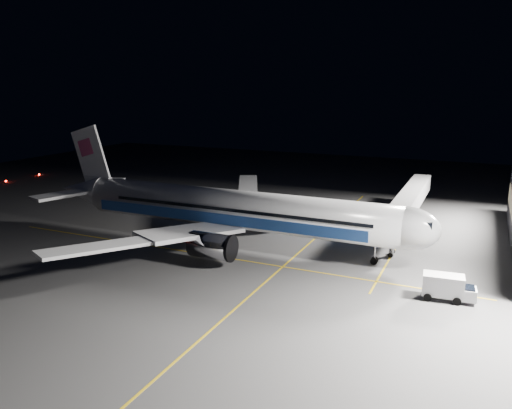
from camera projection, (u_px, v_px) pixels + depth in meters
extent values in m
plane|color=#4C4C4F|center=(235.00, 244.00, 73.58)|extent=(200.00, 200.00, 0.00)
cube|color=gold|center=(299.00, 253.00, 69.55)|extent=(0.25, 80.00, 0.01)
cube|color=gold|center=(215.00, 256.00, 68.27)|extent=(70.00, 0.25, 0.01)
cube|color=gold|center=(398.00, 244.00, 73.57)|extent=(0.25, 40.00, 0.01)
cylinder|color=silver|center=(234.00, 209.00, 72.35)|extent=(48.00, 5.60, 5.60)
ellipsoid|color=silver|center=(404.00, 228.00, 62.68)|extent=(8.96, 5.60, 5.60)
cube|color=black|center=(424.00, 222.00, 61.52)|extent=(2.20, 3.40, 0.90)
cone|color=silver|center=(83.00, 190.00, 83.76)|extent=(9.00, 5.49, 5.49)
cube|color=#234BA1|center=(237.00, 210.00, 75.42)|extent=(42.24, 0.25, 1.50)
cube|color=#234BA1|center=(219.00, 219.00, 70.50)|extent=(42.24, 0.25, 1.50)
cube|color=silver|center=(243.00, 206.00, 80.81)|extent=(11.36, 15.23, 1.53)
cube|color=silver|center=(191.00, 232.00, 66.65)|extent=(11.36, 15.23, 1.53)
cube|color=silver|center=(248.00, 185.00, 93.68)|extent=(8.57, 13.22, 1.31)
cube|color=silver|center=(96.00, 248.00, 57.40)|extent=(8.57, 13.22, 1.31)
cube|color=silver|center=(106.00, 183.00, 88.09)|extent=(6.20, 9.67, 0.45)
cube|color=silver|center=(62.00, 195.00, 78.88)|extent=(6.20, 9.67, 0.45)
cube|color=white|center=(91.00, 156.00, 81.45)|extent=(7.53, 0.40, 10.28)
cube|color=#C6437A|center=(87.00, 147.00, 81.45)|extent=(3.22, 0.55, 3.22)
cylinder|color=#B7B7BF|center=(266.00, 214.00, 80.47)|extent=(5.60, 3.40, 3.40)
cylinder|color=#B7B7BF|center=(211.00, 246.00, 64.54)|extent=(5.60, 3.40, 3.40)
cylinder|color=#9999A0|center=(375.00, 255.00, 65.03)|extent=(0.26, 0.26, 2.50)
cylinder|color=black|center=(374.00, 261.00, 65.22)|extent=(0.90, 0.70, 0.90)
cylinder|color=#9999A0|center=(230.00, 226.00, 78.31)|extent=(0.26, 0.26, 2.50)
cylinder|color=#9999A0|center=(202.00, 241.00, 70.69)|extent=(0.26, 0.26, 2.50)
cylinder|color=black|center=(230.00, 230.00, 78.47)|extent=(1.10, 1.60, 1.10)
cylinder|color=black|center=(202.00, 246.00, 70.86)|extent=(1.10, 1.60, 1.10)
cube|color=#B2B2B7|center=(410.00, 200.00, 81.39)|extent=(3.00, 33.90, 2.80)
cube|color=#B2B2B7|center=(393.00, 223.00, 67.36)|extent=(3.60, 3.20, 3.40)
cylinder|color=#9999A0|center=(392.00, 245.00, 68.07)|extent=(0.70, 0.70, 3.10)
cylinder|color=black|center=(390.00, 255.00, 67.56)|extent=(0.70, 0.30, 0.70)
cylinder|color=black|center=(393.00, 251.00, 69.15)|extent=(0.70, 0.30, 0.70)
sphere|color=#FF140A|center=(6.00, 181.00, 120.24)|extent=(0.44, 0.44, 0.44)
sphere|color=#FF140A|center=(39.00, 175.00, 129.09)|extent=(0.44, 0.44, 0.44)
cube|color=silver|center=(443.00, 285.00, 54.16)|extent=(4.43, 2.49, 2.34)
cube|color=silver|center=(468.00, 294.00, 53.48)|extent=(1.87, 2.16, 1.28)
cube|color=black|center=(468.00, 289.00, 53.35)|extent=(1.43, 1.91, 0.53)
cylinder|color=black|center=(456.00, 293.00, 54.99)|extent=(0.87, 0.34, 0.85)
cylinder|color=black|center=(457.00, 301.00, 52.94)|extent=(0.87, 0.34, 0.85)
cylinder|color=black|center=(428.00, 290.00, 55.96)|extent=(0.87, 0.34, 0.85)
cylinder|color=black|center=(427.00, 298.00, 53.91)|extent=(0.87, 0.34, 0.85)
cube|color=black|center=(298.00, 209.00, 90.66)|extent=(2.84, 1.97, 1.22)
cube|color=black|center=(298.00, 205.00, 90.48)|extent=(1.23, 1.23, 0.66)
sphere|color=#FFF2CC|center=(293.00, 210.00, 90.22)|extent=(0.29, 0.29, 0.29)
sphere|color=#FFF2CC|center=(298.00, 210.00, 89.66)|extent=(0.29, 0.29, 0.29)
cylinder|color=black|center=(305.00, 211.00, 91.05)|extent=(0.69, 0.32, 0.66)
cylinder|color=black|center=(300.00, 214.00, 89.49)|extent=(0.69, 0.32, 0.66)
cylinder|color=black|center=(295.00, 210.00, 92.06)|extent=(0.69, 0.32, 0.66)
cylinder|color=black|center=(290.00, 212.00, 90.50)|extent=(0.69, 0.32, 0.66)
cone|color=#DD4F09|center=(295.00, 222.00, 84.12)|extent=(0.44, 0.44, 0.66)
cone|color=#DD4F09|center=(277.00, 220.00, 85.50)|extent=(0.43, 0.43, 0.64)
cone|color=#DD4F09|center=(253.00, 227.00, 81.30)|extent=(0.44, 0.44, 0.66)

